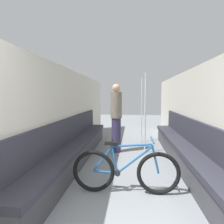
{
  "coord_description": "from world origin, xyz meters",
  "views": [
    {
      "loc": [
        0.05,
        -1.03,
        1.49
      ],
      "look_at": [
        -0.36,
        3.18,
        1.16
      ],
      "focal_mm": 32.0,
      "sensor_mm": 36.0,
      "label": 1
    }
  ],
  "objects_px": {
    "grab_pole_near": "(145,114)",
    "bench_seat_row_right": "(185,151)",
    "bench_seat_row_left": "(76,148)",
    "passenger_standing": "(116,117)",
    "grab_pole_far": "(142,111)",
    "bicycle": "(125,171)"
  },
  "relations": [
    {
      "from": "grab_pole_near",
      "to": "grab_pole_far",
      "type": "distance_m",
      "value": 1.27
    },
    {
      "from": "bicycle",
      "to": "grab_pole_near",
      "type": "height_order",
      "value": "grab_pole_near"
    },
    {
      "from": "bench_seat_row_right",
      "to": "passenger_standing",
      "type": "distance_m",
      "value": 1.93
    },
    {
      "from": "passenger_standing",
      "to": "bicycle",
      "type": "bearing_deg",
      "value": -87.87
    },
    {
      "from": "bench_seat_row_left",
      "to": "bench_seat_row_right",
      "type": "xyz_separation_m",
      "value": [
        2.37,
        0.0,
        0.0
      ]
    },
    {
      "from": "grab_pole_near",
      "to": "bench_seat_row_right",
      "type": "bearing_deg",
      "value": -51.24
    },
    {
      "from": "grab_pole_near",
      "to": "bicycle",
      "type": "bearing_deg",
      "value": -101.02
    },
    {
      "from": "grab_pole_far",
      "to": "passenger_standing",
      "type": "distance_m",
      "value": 1.45
    },
    {
      "from": "bicycle",
      "to": "grab_pole_near",
      "type": "distance_m",
      "value": 2.39
    },
    {
      "from": "bench_seat_row_left",
      "to": "passenger_standing",
      "type": "bearing_deg",
      "value": 50.02
    },
    {
      "from": "bicycle",
      "to": "passenger_standing",
      "type": "height_order",
      "value": "passenger_standing"
    },
    {
      "from": "bench_seat_row_left",
      "to": "grab_pole_far",
      "type": "relative_size",
      "value": 2.52
    },
    {
      "from": "bench_seat_row_left",
      "to": "bench_seat_row_right",
      "type": "bearing_deg",
      "value": 0.0
    },
    {
      "from": "bench_seat_row_right",
      "to": "grab_pole_near",
      "type": "distance_m",
      "value": 1.42
    },
    {
      "from": "bench_seat_row_right",
      "to": "bicycle",
      "type": "bearing_deg",
      "value": -133.58
    },
    {
      "from": "bench_seat_row_right",
      "to": "grab_pole_far",
      "type": "distance_m",
      "value": 2.48
    },
    {
      "from": "bicycle",
      "to": "grab_pole_near",
      "type": "xyz_separation_m",
      "value": [
        0.44,
        2.26,
        0.67
      ]
    },
    {
      "from": "bench_seat_row_right",
      "to": "grab_pole_far",
      "type": "height_order",
      "value": "grab_pole_far"
    },
    {
      "from": "passenger_standing",
      "to": "bench_seat_row_right",
      "type": "bearing_deg",
      "value": -38.65
    },
    {
      "from": "bench_seat_row_right",
      "to": "grab_pole_near",
      "type": "xyz_separation_m",
      "value": [
        -0.78,
        0.97,
        0.69
      ]
    },
    {
      "from": "bench_seat_row_left",
      "to": "grab_pole_near",
      "type": "distance_m",
      "value": 1.99
    },
    {
      "from": "bench_seat_row_right",
      "to": "bench_seat_row_left",
      "type": "bearing_deg",
      "value": 180.0
    }
  ]
}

